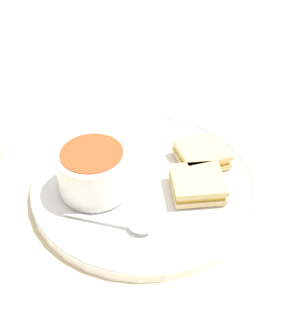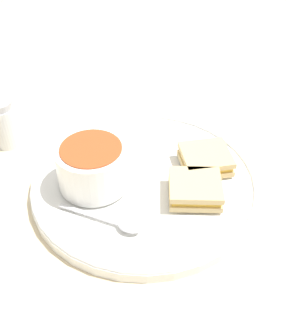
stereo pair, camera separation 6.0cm
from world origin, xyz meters
The scene contains 8 objects.
ground_plane centered at (0.00, 0.00, 0.00)m, with size 2.40×2.40×0.00m, color beige.
plate centered at (0.00, 0.00, 0.01)m, with size 0.35×0.35×0.02m.
soup_bowl centered at (-0.07, 0.03, 0.06)m, with size 0.11×0.11×0.07m.
spoon centered at (-0.08, -0.06, 0.02)m, with size 0.08×0.12×0.01m.
sandwich_half_near centered at (0.04, -0.08, 0.03)m, with size 0.10×0.10×0.03m.
sandwich_half_far centered at (0.10, -0.03, 0.03)m, with size 0.10×0.10×0.03m.
salt_shaker centered at (-0.14, 0.23, 0.04)m, with size 0.05×0.05×0.09m.
menu_sheet centered at (0.26, 0.25, 0.00)m, with size 0.31×0.32×0.00m.
Camera 2 is at (-0.26, -0.37, 0.44)m, focal length 42.00 mm.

